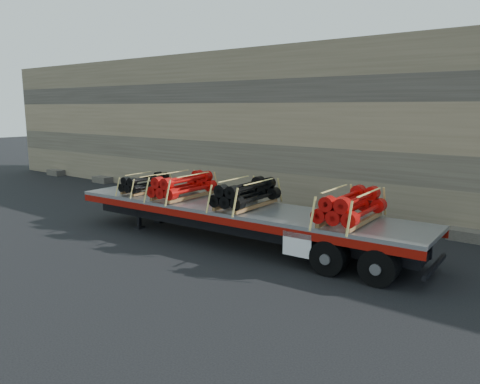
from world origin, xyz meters
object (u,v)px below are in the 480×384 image
object	(u,v)px
bundle_midrear	(246,194)
bundle_rear	(351,207)
bundle_front	(146,184)
bundle_midfront	(183,186)
trailer	(236,224)

from	to	relation	value
bundle_midrear	bundle_rear	xyz separation A→B (m)	(3.51, 0.16, 0.02)
bundle_front	bundle_midrear	xyz separation A→B (m)	(4.57, 0.21, 0.09)
bundle_front	bundle_rear	world-z (taller)	bundle_rear
bundle_midfront	bundle_midrear	xyz separation A→B (m)	(2.69, 0.12, 0.00)
bundle_front	bundle_midrear	size ratio (longest dim) A/B	0.79
trailer	bundle_rear	world-z (taller)	bundle_rear
trailer	bundle_midfront	size ratio (longest dim) A/B	5.29
trailer	bundle_rear	distance (m)	4.05
bundle_front	bundle_midrear	world-z (taller)	bundle_midrear
bundle_midrear	bundle_rear	distance (m)	3.52
bundle_rear	bundle_front	bearing A→B (deg)	180.00
trailer	bundle_midrear	size ratio (longest dim) A/B	5.29
trailer	bundle_midfront	world-z (taller)	bundle_midfront
trailer	bundle_front	world-z (taller)	bundle_front
bundle_midfront	trailer	bearing A→B (deg)	0.00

